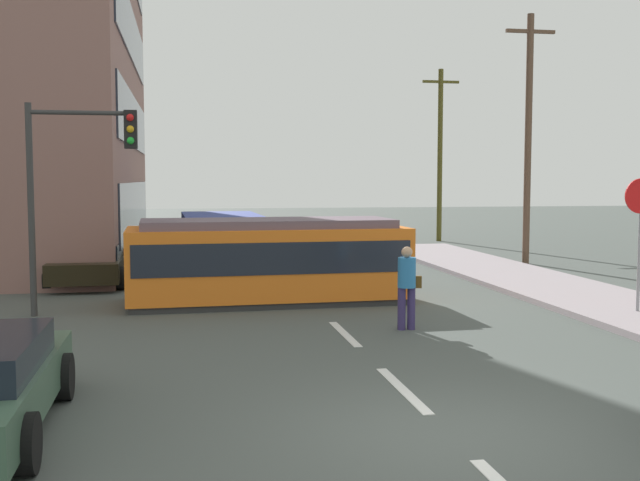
{
  "coord_description": "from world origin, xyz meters",
  "views": [
    {
      "loc": [
        -3.05,
        -8.31,
        3.01
      ],
      "look_at": [
        -0.09,
        8.22,
        1.65
      ],
      "focal_mm": 42.82,
      "sensor_mm": 36.0,
      "label": 1
    }
  ],
  "objects_px": {
    "streetcar_tram": "(268,259)",
    "pedestrian_crossing": "(407,283)",
    "traffic_light_mast": "(75,168)",
    "parked_sedan_mid": "(89,263)",
    "city_bus": "(223,238)",
    "utility_pole_mid": "(528,135)",
    "utility_pole_far": "(440,152)"
  },
  "relations": [
    {
      "from": "traffic_light_mast",
      "to": "streetcar_tram",
      "type": "bearing_deg",
      "value": 13.17
    },
    {
      "from": "pedestrian_crossing",
      "to": "parked_sedan_mid",
      "type": "relative_size",
      "value": 0.39
    },
    {
      "from": "utility_pole_far",
      "to": "streetcar_tram",
      "type": "bearing_deg",
      "value": -121.13
    },
    {
      "from": "streetcar_tram",
      "to": "utility_pole_mid",
      "type": "distance_m",
      "value": 12.6
    },
    {
      "from": "utility_pole_far",
      "to": "city_bus",
      "type": "bearing_deg",
      "value": -137.34
    },
    {
      "from": "city_bus",
      "to": "parked_sedan_mid",
      "type": "distance_m",
      "value": 4.85
    },
    {
      "from": "traffic_light_mast",
      "to": "parked_sedan_mid",
      "type": "bearing_deg",
      "value": 93.95
    },
    {
      "from": "streetcar_tram",
      "to": "utility_pole_far",
      "type": "distance_m",
      "value": 19.95
    },
    {
      "from": "pedestrian_crossing",
      "to": "traffic_light_mast",
      "type": "relative_size",
      "value": 0.36
    },
    {
      "from": "pedestrian_crossing",
      "to": "utility_pole_far",
      "type": "xyz_separation_m",
      "value": [
        7.82,
        20.76,
        3.35
      ]
    },
    {
      "from": "traffic_light_mast",
      "to": "utility_pole_mid",
      "type": "height_order",
      "value": "utility_pole_mid"
    },
    {
      "from": "pedestrian_crossing",
      "to": "traffic_light_mast",
      "type": "distance_m",
      "value": 7.64
    },
    {
      "from": "parked_sedan_mid",
      "to": "pedestrian_crossing",
      "type": "bearing_deg",
      "value": -48.23
    },
    {
      "from": "streetcar_tram",
      "to": "city_bus",
      "type": "xyz_separation_m",
      "value": [
        -0.75,
        6.78,
        0.0
      ]
    },
    {
      "from": "streetcar_tram",
      "to": "city_bus",
      "type": "distance_m",
      "value": 6.82
    },
    {
      "from": "city_bus",
      "to": "parked_sedan_mid",
      "type": "relative_size",
      "value": 1.4
    },
    {
      "from": "utility_pole_mid",
      "to": "utility_pole_far",
      "type": "xyz_separation_m",
      "value": [
        0.21,
        9.99,
        -0.25
      ]
    },
    {
      "from": "streetcar_tram",
      "to": "utility_pole_mid",
      "type": "height_order",
      "value": "utility_pole_mid"
    },
    {
      "from": "parked_sedan_mid",
      "to": "utility_pole_mid",
      "type": "height_order",
      "value": "utility_pole_mid"
    },
    {
      "from": "streetcar_tram",
      "to": "traffic_light_mast",
      "type": "xyz_separation_m",
      "value": [
        -4.33,
        -1.01,
        2.19
      ]
    },
    {
      "from": "parked_sedan_mid",
      "to": "utility_pole_far",
      "type": "height_order",
      "value": "utility_pole_far"
    },
    {
      "from": "parked_sedan_mid",
      "to": "traffic_light_mast",
      "type": "height_order",
      "value": "traffic_light_mast"
    },
    {
      "from": "pedestrian_crossing",
      "to": "utility_pole_mid",
      "type": "bearing_deg",
      "value": 54.77
    },
    {
      "from": "streetcar_tram",
      "to": "traffic_light_mast",
      "type": "bearing_deg",
      "value": -166.83
    },
    {
      "from": "streetcar_tram",
      "to": "parked_sedan_mid",
      "type": "bearing_deg",
      "value": 139.71
    },
    {
      "from": "utility_pole_mid",
      "to": "utility_pole_far",
      "type": "bearing_deg",
      "value": 88.79
    },
    {
      "from": "city_bus",
      "to": "utility_pole_mid",
      "type": "relative_size",
      "value": 0.68
    },
    {
      "from": "pedestrian_crossing",
      "to": "traffic_light_mast",
      "type": "bearing_deg",
      "value": 156.57
    },
    {
      "from": "city_bus",
      "to": "utility_pole_mid",
      "type": "distance_m",
      "value": 11.28
    },
    {
      "from": "streetcar_tram",
      "to": "pedestrian_crossing",
      "type": "distance_m",
      "value": 4.57
    },
    {
      "from": "pedestrian_crossing",
      "to": "utility_pole_far",
      "type": "height_order",
      "value": "utility_pole_far"
    },
    {
      "from": "utility_pole_mid",
      "to": "traffic_light_mast",
      "type": "bearing_deg",
      "value": -151.15
    }
  ]
}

